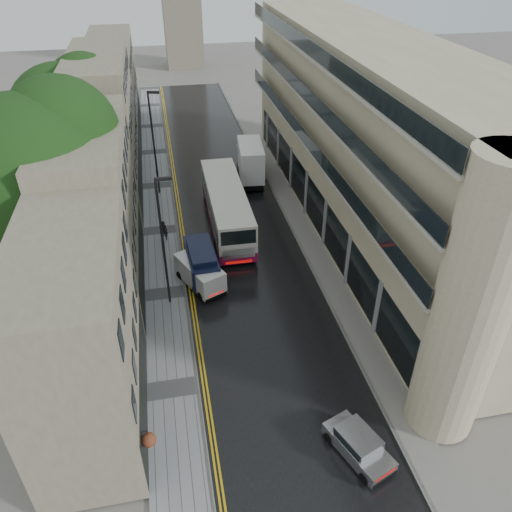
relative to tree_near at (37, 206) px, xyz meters
name	(u,v)px	position (x,y,z in m)	size (l,w,h in m)	color
road	(233,224)	(12.50, 7.50, -6.94)	(9.00, 85.00, 0.02)	black
left_sidewalk	(161,231)	(6.65, 7.50, -6.89)	(2.70, 85.00, 0.12)	gray
right_sidewalk	(296,217)	(17.90, 7.50, -6.89)	(1.80, 85.00, 0.12)	slate
old_shop_row	(103,152)	(3.05, 10.00, -0.95)	(4.50, 56.00, 12.00)	gray
modern_block	(369,140)	(22.80, 6.00, 0.05)	(8.00, 40.00, 14.00)	beige
tree_near	(37,206)	(0.00, 0.00, 0.00)	(10.56, 10.56, 13.89)	black
tree_far	(70,138)	(0.30, 13.00, -0.72)	(9.24, 9.24, 12.46)	black
cream_bus	(216,231)	(10.73, 3.97, -5.28)	(2.75, 12.10, 3.30)	silver
white_lorry	(241,168)	(14.38, 14.16, -5.06)	(2.13, 7.09, 3.72)	white
silver_hatchback	(366,473)	(14.66, -16.02, -6.27)	(1.54, 3.52, 1.32)	#B0AFB4
white_van	(200,289)	(8.91, -1.85, -6.00)	(1.75, 4.07, 1.84)	silver
navy_van	(192,276)	(8.53, -0.78, -5.73)	(1.88, 4.70, 2.40)	black
pedestrian	(164,230)	(6.91, 5.98, -6.00)	(0.60, 0.40, 1.65)	black
lamp_post_near	(163,245)	(6.91, -1.73, -2.46)	(0.98, 0.22, 8.73)	black
lamp_post_far	(154,145)	(6.82, 14.24, -2.28)	(1.02, 0.23, 9.09)	black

